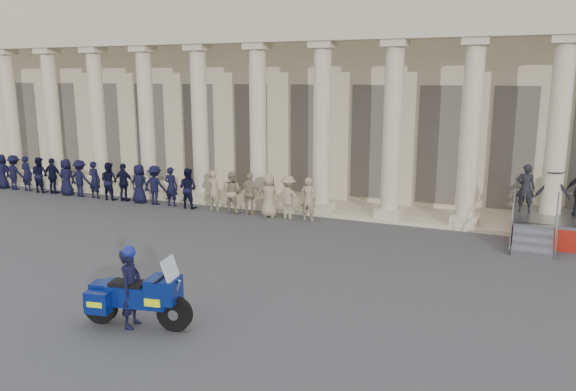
# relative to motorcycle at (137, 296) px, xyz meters

# --- Properties ---
(ground) EXTENTS (90.00, 90.00, 0.00)m
(ground) POSITION_rel_motorcycle_xyz_m (-1.18, 2.69, -0.67)
(ground) COLOR #3A3A3C
(ground) RESTS_ON ground
(building) EXTENTS (40.00, 12.50, 9.00)m
(building) POSITION_rel_motorcycle_xyz_m (-1.18, 17.43, 3.86)
(building) COLOR #C1B490
(building) RESTS_ON ground
(officer_rank) EXTENTS (15.80, 0.60, 1.59)m
(officer_rank) POSITION_rel_motorcycle_xyz_m (-7.72, 9.51, 0.13)
(officer_rank) COLOR black
(officer_rank) RESTS_ON ground
(motorcycle) EXTENTS (2.39, 1.13, 1.54)m
(motorcycle) POSITION_rel_motorcycle_xyz_m (0.00, 0.00, 0.00)
(motorcycle) COLOR black
(motorcycle) RESTS_ON ground
(rider) EXTENTS (0.50, 0.66, 1.75)m
(rider) POSITION_rel_motorcycle_xyz_m (-0.13, -0.03, 0.20)
(rider) COLOR black
(rider) RESTS_ON ground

